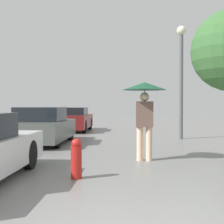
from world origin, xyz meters
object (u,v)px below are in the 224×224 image
object	(u,v)px
parked_car_middle	(42,127)
fire_hydrant	(76,159)
street_lamp	(181,67)
pedestrian	(145,99)
parked_car_farthest	(73,120)

from	to	relation	value
parked_car_middle	fire_hydrant	xyz separation A→B (m)	(2.12, -5.33, -0.23)
street_lamp	fire_hydrant	world-z (taller)	street_lamp
parked_car_middle	fire_hydrant	size ratio (longest dim) A/B	4.99
parked_car_middle	street_lamp	world-z (taller)	street_lamp
pedestrian	street_lamp	world-z (taller)	street_lamp
pedestrian	parked_car_middle	distance (m)	4.93
fire_hydrant	street_lamp	bearing A→B (deg)	65.92
parked_car_middle	street_lamp	distance (m)	6.12
pedestrian	parked_car_farthest	bearing A→B (deg)	110.71
parked_car_farthest	street_lamp	world-z (taller)	street_lamp
parked_car_middle	fire_hydrant	distance (m)	5.74
parked_car_middle	parked_car_farthest	size ratio (longest dim) A/B	0.98
fire_hydrant	parked_car_middle	bearing A→B (deg)	111.67
parked_car_farthest	fire_hydrant	xyz separation A→B (m)	(1.96, -10.91, -0.24)
pedestrian	fire_hydrant	distance (m)	2.72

